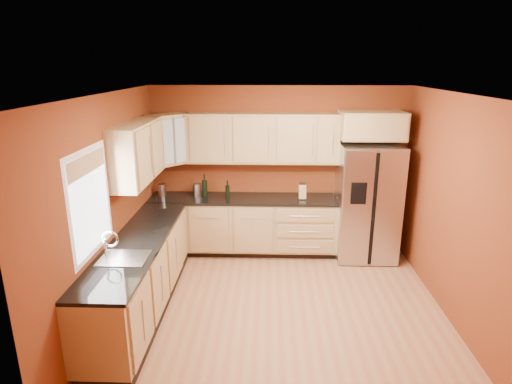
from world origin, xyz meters
TOP-DOWN VIEW (x-y plane):
  - floor at (0.00, 0.00)m, footprint 4.00×4.00m
  - ceiling at (0.00, 0.00)m, footprint 4.00×4.00m
  - wall_back at (0.00, 2.00)m, footprint 4.00×0.04m
  - wall_front at (0.00, -2.00)m, footprint 4.00×0.04m
  - wall_left at (-2.00, 0.00)m, footprint 0.04×4.00m
  - wall_right at (2.00, 0.00)m, footprint 0.04×4.00m
  - base_cabinets_back at (-0.55, 1.70)m, footprint 2.90×0.60m
  - base_cabinets_left at (-1.70, 0.00)m, footprint 0.60×2.80m
  - countertop_back at (-0.55, 1.69)m, footprint 2.90×0.62m
  - countertop_left at (-1.69, 0.00)m, footprint 0.62×2.80m
  - upper_cabinets_back at (-0.25, 1.83)m, footprint 2.30×0.33m
  - upper_cabinets_left at (-1.83, 0.72)m, footprint 0.33×1.35m
  - corner_upper_cabinet at (-1.67, 1.67)m, footprint 0.67×0.67m
  - over_fridge_cabinet at (1.35, 1.70)m, footprint 0.92×0.60m
  - refrigerator at (1.35, 1.62)m, footprint 0.90×0.75m
  - window at (-1.98, -0.50)m, footprint 0.03×0.90m
  - sink_faucet at (-1.69, -0.50)m, footprint 0.50×0.42m
  - canister_left at (-1.82, 1.75)m, footprint 0.12×0.12m
  - canister_right at (-1.26, 1.72)m, footprint 0.17×0.17m
  - wine_bottle_a at (-0.78, 1.62)m, footprint 0.08×0.08m
  - wine_bottle_b at (-1.14, 1.73)m, footprint 0.08×0.08m
  - knife_block at (0.36, 1.67)m, footprint 0.12×0.11m
  - soap_dispenser at (0.40, 1.74)m, footprint 0.07×0.07m

SIDE VIEW (x-z plane):
  - floor at x=0.00m, z-range 0.00..0.00m
  - base_cabinets_back at x=-0.55m, z-range 0.00..0.88m
  - base_cabinets_left at x=-1.70m, z-range 0.00..0.88m
  - refrigerator at x=1.35m, z-range 0.00..1.78m
  - countertop_back at x=-0.55m, z-range 0.88..0.92m
  - countertop_left at x=-1.69m, z-range 0.88..0.92m
  - soap_dispenser at x=0.40m, z-range 0.92..1.09m
  - canister_left at x=-1.82m, z-range 0.92..1.11m
  - canister_right at x=-1.26m, z-range 0.92..1.13m
  - knife_block at x=0.36m, z-range 0.92..1.14m
  - wine_bottle_a at x=-0.78m, z-range 0.92..1.21m
  - sink_faucet at x=-1.69m, z-range 0.92..1.22m
  - wine_bottle_b at x=-1.14m, z-range 0.92..1.28m
  - wall_back at x=0.00m, z-range 0.00..2.60m
  - wall_front at x=0.00m, z-range 0.00..2.60m
  - wall_left at x=-2.00m, z-range 0.00..2.60m
  - wall_right at x=2.00m, z-range 0.00..2.60m
  - window at x=-1.98m, z-range 1.05..2.05m
  - upper_cabinets_back at x=-0.25m, z-range 1.45..2.20m
  - upper_cabinets_left at x=-1.83m, z-range 1.45..2.20m
  - corner_upper_cabinet at x=-1.67m, z-range 1.45..2.20m
  - over_fridge_cabinet at x=1.35m, z-range 1.85..2.25m
  - ceiling at x=0.00m, z-range 2.60..2.60m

